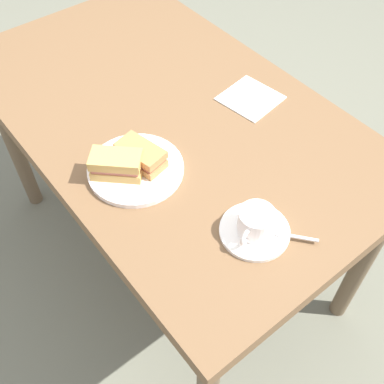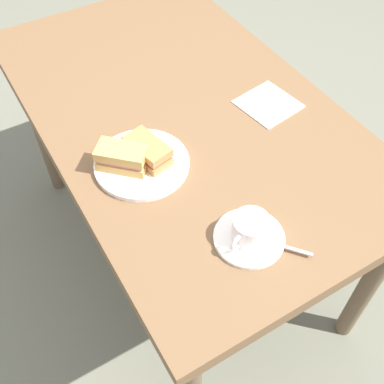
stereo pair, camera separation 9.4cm
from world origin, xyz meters
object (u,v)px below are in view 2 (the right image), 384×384
(sandwich_plate, at_px, (142,164))
(coffee_saucer, at_px, (249,238))
(sandwich_front, at_px, (148,151))
(napkin, at_px, (268,104))
(sandwich_back, at_px, (122,157))
(dining_table, at_px, (182,128))
(spoon, at_px, (283,246))
(coffee_cup, at_px, (250,229))

(sandwich_plate, height_order, coffee_saucer, sandwich_plate)
(sandwich_front, relative_size, napkin, 0.89)
(sandwich_plate, xyz_separation_m, sandwich_back, (-0.01, -0.04, 0.04))
(dining_table, xyz_separation_m, sandwich_plate, (0.15, -0.20, 0.09))
(sandwich_plate, height_order, sandwich_front, sandwich_front)
(dining_table, distance_m, sandwich_plate, 0.27)
(sandwich_back, xyz_separation_m, napkin, (-0.02, 0.46, -0.04))
(spoon, relative_size, napkin, 0.56)
(dining_table, bearing_deg, coffee_cup, -11.88)
(sandwich_back, xyz_separation_m, spoon, (0.39, 0.20, -0.03))
(dining_table, relative_size, sandwich_plate, 5.43)
(spoon, bearing_deg, coffee_cup, -139.55)
(sandwich_plate, height_order, coffee_cup, coffee_cup)
(napkin, bearing_deg, sandwich_back, -87.94)
(sandwich_plate, bearing_deg, sandwich_back, -103.31)
(sandwich_front, height_order, spoon, sandwich_front)
(sandwich_back, distance_m, spoon, 0.44)
(sandwich_back, distance_m, coffee_cup, 0.36)
(sandwich_plate, distance_m, sandwich_front, 0.04)
(coffee_saucer, xyz_separation_m, coffee_cup, (0.00, -0.00, 0.04))
(dining_table, bearing_deg, napkin, 60.78)
(sandwich_back, height_order, napkin, sandwich_back)
(sandwich_back, bearing_deg, coffee_cup, 23.84)
(dining_table, height_order, sandwich_back, sandwich_back)
(sandwich_back, xyz_separation_m, coffee_cup, (0.33, 0.15, -0.00))
(sandwich_plate, bearing_deg, sandwich_front, 98.18)
(sandwich_back, bearing_deg, spoon, 26.70)
(sandwich_front, bearing_deg, coffee_cup, 14.00)
(dining_table, xyz_separation_m, spoon, (0.53, -0.05, 0.10))
(sandwich_front, height_order, coffee_saucer, sandwich_front)
(sandwich_front, relative_size, sandwich_back, 0.99)
(spoon, bearing_deg, sandwich_front, -161.18)
(dining_table, relative_size, coffee_saucer, 8.19)
(sandwich_plate, relative_size, coffee_cup, 2.25)
(sandwich_front, bearing_deg, sandwich_back, -96.48)
(coffee_cup, height_order, spoon, coffee_cup)
(sandwich_plate, height_order, sandwich_back, sandwich_back)
(sandwich_back, relative_size, napkin, 0.90)
(dining_table, distance_m, sandwich_front, 0.26)
(dining_table, xyz_separation_m, coffee_cup, (0.47, -0.10, 0.13))
(sandwich_front, xyz_separation_m, napkin, (-0.02, 0.40, -0.04))
(sandwich_plate, distance_m, coffee_cup, 0.34)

